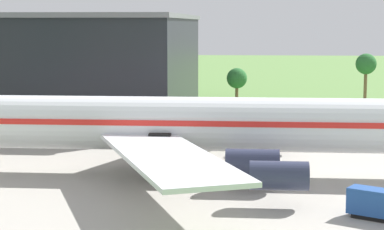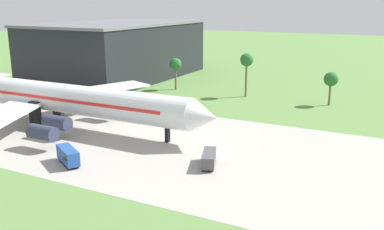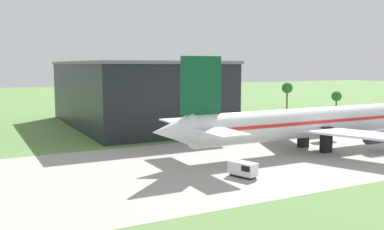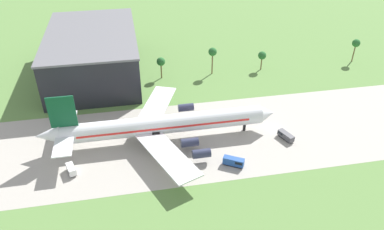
# 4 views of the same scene
# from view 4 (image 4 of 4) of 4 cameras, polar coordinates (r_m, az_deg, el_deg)

# --- Properties ---
(ground_plane) EXTENTS (600.00, 600.00, 0.00)m
(ground_plane) POSITION_cam_4_polar(r_m,az_deg,el_deg) (131.90, 12.53, -2.11)
(ground_plane) COLOR #5B8442
(taxiway_strip) EXTENTS (320.00, 44.00, 0.02)m
(taxiway_strip) POSITION_cam_4_polar(r_m,az_deg,el_deg) (131.89, 12.53, -2.10)
(taxiway_strip) COLOR #A8A399
(taxiway_strip) RESTS_ON ground_plane
(jet_airliner) EXTENTS (77.22, 55.94, 19.42)m
(jet_airliner) POSITION_cam_4_polar(r_m,az_deg,el_deg) (120.89, -4.80, -1.50)
(jet_airliner) COLOR white
(jet_airliner) RESTS_ON ground_plane
(baggage_tug) EXTENTS (4.00, 6.41, 2.29)m
(baggage_tug) POSITION_cam_4_polar(r_m,az_deg,el_deg) (127.38, 14.05, -3.04)
(baggage_tug) COLOR black
(baggage_tug) RESTS_ON ground_plane
(fuel_truck) EXTENTS (3.37, 5.07, 2.47)m
(fuel_truck) POSITION_cam_4_polar(r_m,az_deg,el_deg) (115.57, -17.91, -7.94)
(fuel_truck) COLOR black
(fuel_truck) RESTS_ON ground_plane
(catering_van) EXTENTS (6.43, 4.90, 2.72)m
(catering_van) POSITION_cam_4_polar(r_m,az_deg,el_deg) (113.34, 6.44, -7.09)
(catering_van) COLOR black
(catering_van) RESTS_ON ground_plane
(terminal_building) EXTENTS (36.72, 61.20, 18.86)m
(terminal_building) POSITION_cam_4_polar(r_m,az_deg,el_deg) (167.23, -14.82, 9.05)
(terminal_building) COLOR black
(terminal_building) RESTS_ON ground_plane
(palm_tree_row) EXTENTS (93.24, 3.60, 12.06)m
(palm_tree_row) POSITION_cam_4_polar(r_m,az_deg,el_deg) (167.12, 8.87, 9.28)
(palm_tree_row) COLOR brown
(palm_tree_row) RESTS_ON ground_plane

